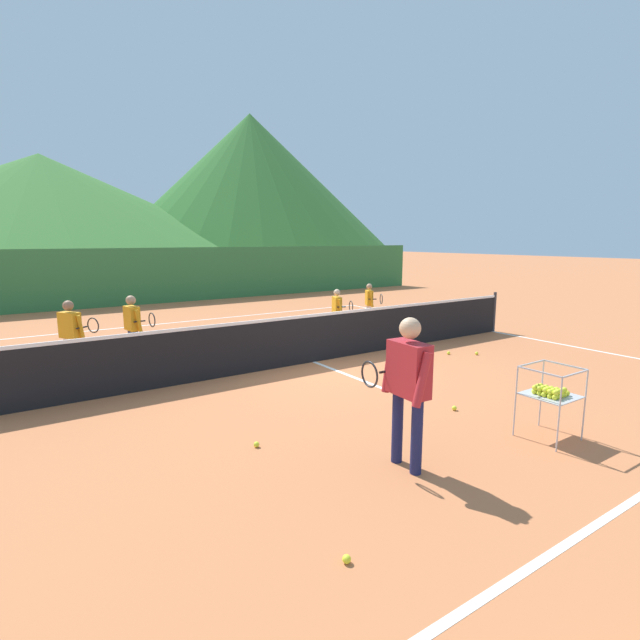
% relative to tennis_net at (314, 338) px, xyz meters
% --- Properties ---
extents(ground_plane, '(120.00, 120.00, 0.00)m').
position_rel_tennis_net_xyz_m(ground_plane, '(0.00, 0.00, -0.50)').
color(ground_plane, '#C67042').
extents(line_baseline_far, '(11.37, 0.08, 0.01)m').
position_rel_tennis_net_xyz_m(line_baseline_far, '(0.00, 6.07, -0.50)').
color(line_baseline_far, white).
rests_on(line_baseline_far, ground).
extents(line_sideline_east, '(0.08, 12.05, 0.01)m').
position_rel_tennis_net_xyz_m(line_sideline_east, '(5.69, 0.00, -0.50)').
color(line_sideline_east, white).
rests_on(line_sideline_east, ground).
extents(line_service_center, '(0.08, 5.47, 0.01)m').
position_rel_tennis_net_xyz_m(line_service_center, '(0.00, 0.00, -0.50)').
color(line_service_center, white).
rests_on(line_service_center, ground).
extents(tennis_net, '(11.51, 0.08, 1.05)m').
position_rel_tennis_net_xyz_m(tennis_net, '(0.00, 0.00, 0.00)').
color(tennis_net, '#333338').
rests_on(tennis_net, ground).
extents(instructor, '(0.43, 0.77, 1.64)m').
position_rel_tennis_net_xyz_m(instructor, '(-1.63, -4.28, 0.49)').
color(instructor, '#191E4C').
rests_on(instructor, ground).
extents(student_0, '(0.65, 0.54, 1.35)m').
position_rel_tennis_net_xyz_m(student_0, '(-4.09, 1.76, 0.31)').
color(student_0, silver).
rests_on(student_0, ground).
extents(student_1, '(0.49, 0.61, 1.35)m').
position_rel_tennis_net_xyz_m(student_1, '(-2.99, 1.89, 0.31)').
color(student_1, navy).
rests_on(student_1, ground).
extents(student_2, '(0.41, 0.67, 1.21)m').
position_rel_tennis_net_xyz_m(student_2, '(1.81, 1.68, 0.23)').
color(student_2, black).
rests_on(student_2, ground).
extents(student_3, '(0.40, 0.68, 1.20)m').
position_rel_tennis_net_xyz_m(student_3, '(3.48, 2.45, 0.22)').
color(student_3, silver).
rests_on(student_3, ground).
extents(ball_cart, '(0.58, 0.58, 0.90)m').
position_rel_tennis_net_xyz_m(ball_cart, '(0.37, -4.70, 0.10)').
color(ball_cart, '#B7B7BC').
rests_on(ball_cart, ground).
extents(tennis_ball_0, '(0.07, 0.07, 0.07)m').
position_rel_tennis_net_xyz_m(tennis_ball_0, '(2.20, -3.89, -0.47)').
color(tennis_ball_0, yellow).
rests_on(tennis_ball_0, ground).
extents(tennis_ball_1, '(0.07, 0.07, 0.07)m').
position_rel_tennis_net_xyz_m(tennis_ball_1, '(-3.08, -5.16, -0.47)').
color(tennis_ball_1, yellow).
rests_on(tennis_ball_1, ground).
extents(tennis_ball_3, '(0.07, 0.07, 0.07)m').
position_rel_tennis_net_xyz_m(tennis_ball_3, '(-2.73, -2.93, -0.47)').
color(tennis_ball_3, yellow).
rests_on(tennis_ball_3, ground).
extents(tennis_ball_4, '(0.07, 0.07, 0.07)m').
position_rel_tennis_net_xyz_m(tennis_ball_4, '(2.73, -1.09, -0.47)').
color(tennis_ball_4, yellow).
rests_on(tennis_ball_4, ground).
extents(tennis_ball_5, '(0.07, 0.07, 0.07)m').
position_rel_tennis_net_xyz_m(tennis_ball_5, '(3.19, -1.45, -0.47)').
color(tennis_ball_5, yellow).
rests_on(tennis_ball_5, ground).
extents(tennis_ball_6, '(0.07, 0.07, 0.07)m').
position_rel_tennis_net_xyz_m(tennis_ball_6, '(0.18, -3.42, -0.47)').
color(tennis_ball_6, yellow).
rests_on(tennis_ball_6, ground).
extents(windscreen_fence, '(25.02, 0.08, 2.11)m').
position_rel_tennis_net_xyz_m(windscreen_fence, '(0.00, 10.65, 0.55)').
color(windscreen_fence, '#33753D').
rests_on(windscreen_fence, ground).
extents(hill_0, '(39.25, 39.25, 18.60)m').
position_rel_tennis_net_xyz_m(hill_0, '(24.03, 51.96, 8.80)').
color(hill_0, '#2D6628').
rests_on(hill_0, ground).
extents(hill_1, '(53.53, 53.53, 11.92)m').
position_rel_tennis_net_xyz_m(hill_1, '(-0.18, 56.36, 5.46)').
color(hill_1, '#38702D').
rests_on(hill_1, ground).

